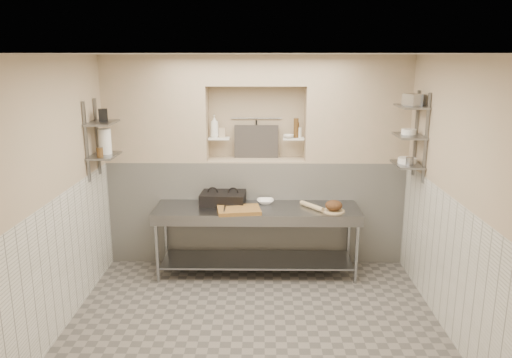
{
  "coord_description": "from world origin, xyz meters",
  "views": [
    {
      "loc": [
        0.08,
        -4.87,
        2.79
      ],
      "look_at": [
        0.01,
        0.9,
        1.35
      ],
      "focal_mm": 35.0,
      "sensor_mm": 36.0,
      "label": 1
    }
  ],
  "objects_px": {
    "bread_loaf": "(334,205)",
    "jug_left": "(105,141)",
    "prep_table": "(257,227)",
    "bottle_soap": "(214,126)",
    "panini_press": "(223,198)",
    "cutting_board": "(239,210)",
    "rolling_pin": "(312,206)",
    "mixing_bowl": "(265,201)",
    "bowl_alcove": "(288,136)"
  },
  "relations": [
    {
      "from": "cutting_board",
      "to": "jug_left",
      "type": "height_order",
      "value": "jug_left"
    },
    {
      "from": "panini_press",
      "to": "bowl_alcove",
      "type": "xyz_separation_m",
      "value": [
        0.86,
        0.36,
        0.76
      ]
    },
    {
      "from": "prep_table",
      "to": "bottle_soap",
      "type": "bearing_deg",
      "value": 135.15
    },
    {
      "from": "bread_loaf",
      "to": "mixing_bowl",
      "type": "bearing_deg",
      "value": 158.2
    },
    {
      "from": "prep_table",
      "to": "jug_left",
      "type": "bearing_deg",
      "value": -177.65
    },
    {
      "from": "bowl_alcove",
      "to": "cutting_board",
      "type": "bearing_deg",
      "value": -132.08
    },
    {
      "from": "prep_table",
      "to": "bread_loaf",
      "type": "xyz_separation_m",
      "value": [
        0.95,
        -0.14,
        0.34
      ]
    },
    {
      "from": "panini_press",
      "to": "mixing_bowl",
      "type": "xyz_separation_m",
      "value": [
        0.55,
        0.03,
        -0.05
      ]
    },
    {
      "from": "rolling_pin",
      "to": "bread_loaf",
      "type": "distance_m",
      "value": 0.29
    },
    {
      "from": "prep_table",
      "to": "cutting_board",
      "type": "distance_m",
      "value": 0.4
    },
    {
      "from": "panini_press",
      "to": "bottle_soap",
      "type": "distance_m",
      "value": 0.98
    },
    {
      "from": "prep_table",
      "to": "panini_press",
      "type": "relative_size",
      "value": 4.4
    },
    {
      "from": "bread_loaf",
      "to": "jug_left",
      "type": "relative_size",
      "value": 0.7
    },
    {
      "from": "cutting_board",
      "to": "bread_loaf",
      "type": "height_order",
      "value": "bread_loaf"
    },
    {
      "from": "mixing_bowl",
      "to": "rolling_pin",
      "type": "xyz_separation_m",
      "value": [
        0.59,
        -0.21,
        0.0
      ]
    },
    {
      "from": "cutting_board",
      "to": "bread_loaf",
      "type": "xyz_separation_m",
      "value": [
        1.18,
        0.03,
        0.06
      ]
    },
    {
      "from": "prep_table",
      "to": "bread_loaf",
      "type": "relative_size",
      "value": 12.14
    },
    {
      "from": "prep_table",
      "to": "bowl_alcove",
      "type": "relative_size",
      "value": 18.28
    },
    {
      "from": "bread_loaf",
      "to": "bowl_alcove",
      "type": "xyz_separation_m",
      "value": [
        -0.54,
        0.67,
        0.75
      ]
    },
    {
      "from": "cutting_board",
      "to": "bowl_alcove",
      "type": "height_order",
      "value": "bowl_alcove"
    },
    {
      "from": "rolling_pin",
      "to": "bread_loaf",
      "type": "relative_size",
      "value": 1.87
    },
    {
      "from": "panini_press",
      "to": "bread_loaf",
      "type": "xyz_separation_m",
      "value": [
        1.4,
        -0.31,
        0.0
      ]
    },
    {
      "from": "prep_table",
      "to": "rolling_pin",
      "type": "bearing_deg",
      "value": -1.04
    },
    {
      "from": "cutting_board",
      "to": "mixing_bowl",
      "type": "height_order",
      "value": "mixing_bowl"
    },
    {
      "from": "panini_press",
      "to": "cutting_board",
      "type": "bearing_deg",
      "value": -53.34
    },
    {
      "from": "bottle_soap",
      "to": "jug_left",
      "type": "bearing_deg",
      "value": -153.13
    },
    {
      "from": "prep_table",
      "to": "bottle_soap",
      "type": "relative_size",
      "value": 8.65
    },
    {
      "from": "bottle_soap",
      "to": "bowl_alcove",
      "type": "xyz_separation_m",
      "value": [
        0.99,
        -0.04,
        -0.13
      ]
    },
    {
      "from": "mixing_bowl",
      "to": "jug_left",
      "type": "xyz_separation_m",
      "value": [
        -1.96,
        -0.28,
        0.84
      ]
    },
    {
      "from": "bowl_alcove",
      "to": "jug_left",
      "type": "distance_m",
      "value": 2.35
    },
    {
      "from": "bowl_alcove",
      "to": "bread_loaf",
      "type": "bearing_deg",
      "value": -51.36
    },
    {
      "from": "bread_loaf",
      "to": "bottle_soap",
      "type": "relative_size",
      "value": 0.71
    },
    {
      "from": "prep_table",
      "to": "mixing_bowl",
      "type": "relative_size",
      "value": 11.79
    },
    {
      "from": "mixing_bowl",
      "to": "bread_loaf",
      "type": "distance_m",
      "value": 0.91
    },
    {
      "from": "prep_table",
      "to": "cutting_board",
      "type": "xyz_separation_m",
      "value": [
        -0.22,
        -0.17,
        0.28
      ]
    },
    {
      "from": "jug_left",
      "to": "bread_loaf",
      "type": "bearing_deg",
      "value": -1.29
    },
    {
      "from": "panini_press",
      "to": "cutting_board",
      "type": "distance_m",
      "value": 0.41
    },
    {
      "from": "rolling_pin",
      "to": "mixing_bowl",
      "type": "bearing_deg",
      "value": 160.18
    },
    {
      "from": "mixing_bowl",
      "to": "jug_left",
      "type": "distance_m",
      "value": 2.15
    },
    {
      "from": "bread_loaf",
      "to": "bowl_alcove",
      "type": "distance_m",
      "value": 1.15
    },
    {
      "from": "panini_press",
      "to": "cutting_board",
      "type": "relative_size",
      "value": 1.13
    },
    {
      "from": "bottle_soap",
      "to": "jug_left",
      "type": "relative_size",
      "value": 0.98
    },
    {
      "from": "mixing_bowl",
      "to": "bowl_alcove",
      "type": "xyz_separation_m",
      "value": [
        0.31,
        0.34,
        0.81
      ]
    },
    {
      "from": "bottle_soap",
      "to": "rolling_pin",
      "type": "bearing_deg",
      "value": -24.7
    },
    {
      "from": "cutting_board",
      "to": "bottle_soap",
      "type": "distance_m",
      "value": 1.25
    },
    {
      "from": "cutting_board",
      "to": "panini_press",
      "type": "bearing_deg",
      "value": 123.04
    },
    {
      "from": "panini_press",
      "to": "mixing_bowl",
      "type": "relative_size",
      "value": 2.68
    },
    {
      "from": "mixing_bowl",
      "to": "bottle_soap",
      "type": "relative_size",
      "value": 0.73
    },
    {
      "from": "panini_press",
      "to": "bowl_alcove",
      "type": "bearing_deg",
      "value": 26.65
    },
    {
      "from": "jug_left",
      "to": "mixing_bowl",
      "type": "bearing_deg",
      "value": 7.98
    }
  ]
}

